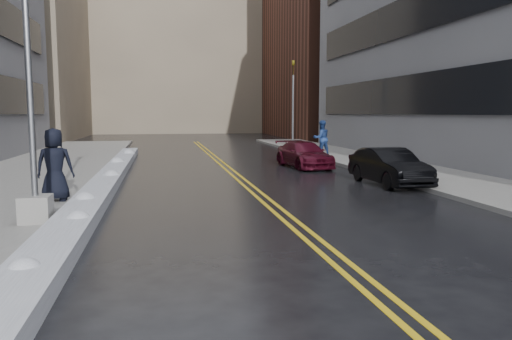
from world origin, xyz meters
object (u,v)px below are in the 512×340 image
pedestrian_east (321,138)px  lamppost (31,115)px  traffic_signal (293,101)px  fire_hydrant (389,161)px  car_maroon (304,155)px  pedestrian_c (55,165)px  car_black (389,167)px

pedestrian_east → lamppost: bearing=45.4°
pedestrian_east → traffic_signal: bearing=-98.4°
fire_hydrant → car_maroon: (-2.87, 3.03, 0.06)m
lamppost → pedestrian_c: 3.08m
fire_hydrant → pedestrian_c: pedestrian_c is taller
traffic_signal → pedestrian_east: (-0.15, -6.81, -2.25)m
car_maroon → pedestrian_east: bearing=55.6°
lamppost → traffic_signal: (11.80, 22.00, 0.87)m
lamppost → pedestrian_c: lamppost is taller
lamppost → fire_hydrant: (12.30, 8.00, -1.98)m
lamppost → car_black: size_ratio=1.89×
fire_hydrant → traffic_signal: traffic_signal is taller
pedestrian_east → car_black: size_ratio=0.50×
lamppost → car_maroon: (9.43, 11.03, -1.92)m
lamppost → pedestrian_east: 19.20m
car_maroon → car_black: bearing=-83.8°
pedestrian_c → pedestrian_east: (11.76, 12.43, -0.01)m
traffic_signal → car_black: size_ratio=1.49×
car_black → car_maroon: bearing=99.8°
traffic_signal → pedestrian_c: size_ratio=2.97×
pedestrian_east → fire_hydrant: bearing=88.0°
pedestrian_c → car_black: pedestrian_c is taller
traffic_signal → car_maroon: size_ratio=1.43×
fire_hydrant → pedestrian_east: (-0.65, 7.19, 0.61)m
lamppost → fire_hydrant: size_ratio=10.45×
fire_hydrant → pedestrian_east: pedestrian_east is taller
traffic_signal → pedestrian_c: bearing=-121.8°
pedestrian_c → car_black: 11.12m
traffic_signal → pedestrian_c: traffic_signal is taller
pedestrian_east → car_maroon: 4.75m
traffic_signal → pedestrian_east: traffic_signal is taller
fire_hydrant → traffic_signal: bearing=92.0°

